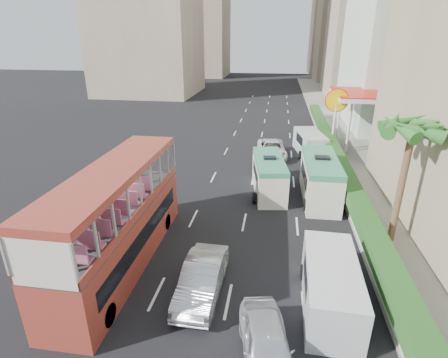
% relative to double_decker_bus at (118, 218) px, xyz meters
% --- Properties ---
extents(ground_plane, '(200.00, 200.00, 0.00)m').
position_rel_double_decker_bus_xyz_m(ground_plane, '(6.00, 0.00, -2.53)').
color(ground_plane, black).
rests_on(ground_plane, ground).
extents(double_decker_bus, '(2.50, 11.00, 5.06)m').
position_rel_double_decker_bus_xyz_m(double_decker_bus, '(0.00, 0.00, 0.00)').
color(double_decker_bus, '#9E3729').
rests_on(double_decker_bus, ground).
extents(car_silver_lane_a, '(1.73, 4.68, 1.53)m').
position_rel_double_decker_bus_xyz_m(car_silver_lane_a, '(4.39, -1.65, -2.53)').
color(car_silver_lane_a, silver).
rests_on(car_silver_lane_a, ground).
extents(van_asset, '(3.05, 5.62, 1.49)m').
position_rel_double_decker_bus_xyz_m(van_asset, '(6.90, 17.99, -2.53)').
color(van_asset, silver).
rests_on(van_asset, ground).
extents(minibus_near, '(2.76, 6.02, 2.57)m').
position_rel_double_decker_bus_xyz_m(minibus_near, '(6.88, 9.75, -1.24)').
color(minibus_near, silver).
rests_on(minibus_near, ground).
extents(minibus_far, '(2.28, 6.56, 2.89)m').
position_rel_double_decker_bus_xyz_m(minibus_far, '(10.41, 9.35, -1.08)').
color(minibus_far, silver).
rests_on(minibus_far, ground).
extents(panel_van_near, '(2.22, 5.26, 2.08)m').
position_rel_double_decker_bus_xyz_m(panel_van_near, '(9.81, -1.65, -1.49)').
color(panel_van_near, silver).
rests_on(panel_van_near, ground).
extents(panel_van_far, '(3.03, 5.52, 2.09)m').
position_rel_double_decker_bus_xyz_m(panel_van_far, '(10.49, 19.49, -1.49)').
color(panel_van_far, silver).
rests_on(panel_van_far, ground).
extents(sidewalk, '(6.00, 120.00, 0.18)m').
position_rel_double_decker_bus_xyz_m(sidewalk, '(15.00, 25.00, -2.44)').
color(sidewalk, '#99968C').
rests_on(sidewalk, ground).
extents(kerb_wall, '(0.30, 44.00, 1.00)m').
position_rel_double_decker_bus_xyz_m(kerb_wall, '(12.20, 14.00, -1.85)').
color(kerb_wall, silver).
rests_on(kerb_wall, sidewalk).
extents(hedge, '(1.10, 44.00, 0.70)m').
position_rel_double_decker_bus_xyz_m(hedge, '(12.20, 14.00, -1.00)').
color(hedge, '#2D6626').
rests_on(hedge, kerb_wall).
extents(palm_tree, '(0.36, 0.36, 6.40)m').
position_rel_double_decker_bus_xyz_m(palm_tree, '(13.80, 4.00, 0.85)').
color(palm_tree, brown).
rests_on(palm_tree, sidewalk).
extents(shell_station, '(6.50, 8.00, 5.50)m').
position_rel_double_decker_bus_xyz_m(shell_station, '(16.00, 23.00, 0.22)').
color(shell_station, silver).
rests_on(shell_station, ground).
extents(tower_far_b, '(14.00, 14.00, 40.00)m').
position_rel_double_decker_bus_xyz_m(tower_far_b, '(23.00, 104.00, 17.47)').
color(tower_far_b, '#B2A08C').
rests_on(tower_far_b, ground).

